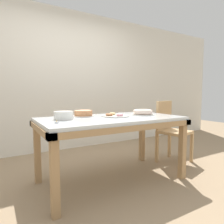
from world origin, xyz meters
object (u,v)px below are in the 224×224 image
(tealight_centre, at_px, (57,122))
(tealight_right_edge, at_px, (143,113))
(cake_chocolate_round, at_px, (83,114))
(cake_golden_bundt, at_px, (143,112))
(pastry_platter, at_px, (115,115))
(tealight_near_cakes, at_px, (151,113))
(plate_stack, at_px, (64,115))
(chair, at_px, (170,128))

(tealight_centre, xyz_separation_m, tealight_right_edge, (1.31, 0.34, 0.00))
(tealight_right_edge, bearing_deg, cake_chocolate_round, 175.49)
(cake_chocolate_round, height_order, tealight_right_edge, cake_chocolate_round)
(cake_golden_bundt, height_order, tealight_right_edge, cake_golden_bundt)
(pastry_platter, height_order, tealight_right_edge, pastry_platter)
(cake_chocolate_round, bearing_deg, tealight_near_cakes, -6.59)
(tealight_right_edge, bearing_deg, plate_stack, -175.56)
(tealight_near_cakes, bearing_deg, chair, 2.70)
(plate_stack, bearing_deg, tealight_right_edge, 4.44)
(cake_golden_bundt, height_order, tealight_centre, cake_golden_bundt)
(cake_golden_bundt, height_order, tealight_near_cakes, cake_golden_bundt)
(cake_golden_bundt, bearing_deg, tealight_right_edge, 50.64)
(tealight_centre, bearing_deg, chair, 9.57)
(cake_golden_bundt, xyz_separation_m, tealight_near_cakes, (0.25, 0.12, -0.02))
(cake_chocolate_round, height_order, plate_stack, plate_stack)
(cake_chocolate_round, xyz_separation_m, tealight_right_edge, (0.88, -0.07, -0.03))
(cake_golden_bundt, xyz_separation_m, tealight_right_edge, (0.13, 0.16, -0.02))
(tealight_centre, bearing_deg, tealight_right_edge, 14.41)
(cake_golden_bundt, relative_size, tealight_near_cakes, 7.39)
(tealight_centre, bearing_deg, tealight_near_cakes, 11.50)
(tealight_centre, distance_m, tealight_right_edge, 1.36)
(tealight_centre, bearing_deg, cake_golden_bundt, 8.41)
(cake_chocolate_round, xyz_separation_m, plate_stack, (-0.30, -0.16, 0.01))
(cake_chocolate_round, height_order, tealight_near_cakes, cake_chocolate_round)
(pastry_platter, relative_size, tealight_centre, 8.67)
(tealight_right_edge, relative_size, tealight_near_cakes, 1.00)
(cake_chocolate_round, relative_size, pastry_platter, 0.79)
(pastry_platter, height_order, tealight_near_cakes, pastry_platter)
(tealight_right_edge, bearing_deg, chair, -2.87)
(cake_chocolate_round, relative_size, cake_golden_bundt, 0.93)
(chair, bearing_deg, tealight_near_cakes, -177.30)
(pastry_platter, distance_m, tealight_near_cakes, 0.66)
(tealight_centre, bearing_deg, pastry_platter, 15.31)
(pastry_platter, distance_m, plate_stack, 0.64)
(cake_chocolate_round, distance_m, cake_golden_bundt, 0.78)
(plate_stack, bearing_deg, cake_golden_bundt, -3.99)
(tealight_centre, relative_size, tealight_right_edge, 1.00)
(cake_chocolate_round, distance_m, tealight_near_cakes, 1.00)
(tealight_near_cakes, bearing_deg, tealight_right_edge, 159.09)
(plate_stack, distance_m, tealight_right_edge, 1.18)
(chair, height_order, tealight_right_edge, chair)
(cake_chocolate_round, xyz_separation_m, pastry_platter, (0.34, -0.19, -0.02))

